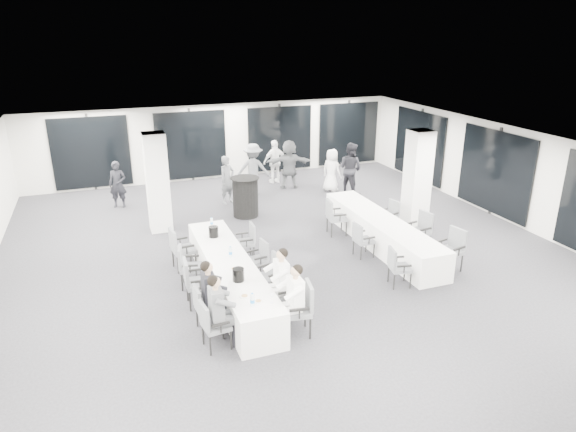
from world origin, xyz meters
name	(u,v)px	position (x,y,z in m)	size (l,w,h in m)	color
room	(308,190)	(0.89, 1.11, 1.39)	(14.04, 16.04, 2.84)	black
column_left	(157,183)	(-2.80, 3.20, 1.40)	(0.60, 0.60, 2.80)	white
column_right	(417,179)	(4.20, 1.00, 1.40)	(0.60, 0.60, 2.80)	white
banquet_table_main	(230,276)	(-1.85, -1.12, 0.38)	(0.90, 5.00, 0.75)	silver
banquet_table_side	(381,232)	(2.52, 0.01, 0.38)	(0.90, 5.00, 0.75)	silver
cocktail_table	(245,197)	(-0.21, 3.45, 0.62)	(0.88, 0.88, 1.22)	black
chair_main_left_near	(212,323)	(-2.68, -3.06, 0.53)	(0.52, 0.56, 0.92)	#4F5257
chair_main_left_second	(205,306)	(-2.68, -2.43, 0.53)	(0.50, 0.55, 0.93)	#4F5257
chair_main_left_mid	(194,280)	(-2.69, -1.41, 0.59)	(0.55, 0.61, 1.04)	#4F5257
chair_main_left_fourth	(187,264)	(-2.68, -0.54, 0.55)	(0.58, 0.61, 0.96)	#4F5257
chair_main_left_far	(180,247)	(-2.69, 0.40, 0.59)	(0.58, 0.62, 1.03)	#4F5257
chair_main_right_near	(301,306)	(-1.01, -3.16, 0.59)	(0.60, 0.64, 1.04)	#4F5257
chair_main_right_second	(286,289)	(-1.02, -2.37, 0.54)	(0.49, 0.54, 0.94)	#4F5257
chair_main_right_mid	(273,272)	(-1.02, -1.55, 0.53)	(0.56, 0.59, 0.93)	#4F5257
chair_main_right_fourth	(259,257)	(-1.03, -0.60, 0.49)	(0.49, 0.53, 0.86)	#4F5257
chair_main_right_far	(247,239)	(-1.02, 0.42, 0.52)	(0.48, 0.53, 0.92)	#4F5257
chair_side_left_near	(397,265)	(1.69, -2.11, 0.51)	(0.54, 0.57, 0.90)	#4F5257
chair_side_left_mid	(362,238)	(1.69, -0.45, 0.51)	(0.47, 0.52, 0.89)	#4F5257
chair_side_left_far	(334,215)	(1.68, 1.14, 0.57)	(0.57, 0.62, 1.01)	#4F5257
chair_side_right_near	(453,247)	(3.36, -1.86, 0.59)	(0.61, 0.65, 1.03)	#4F5257
chair_side_right_mid	(421,228)	(3.36, -0.55, 0.58)	(0.58, 0.62, 1.01)	#4F5257
chair_side_right_far	(391,214)	(3.34, 0.90, 0.49)	(0.52, 0.55, 0.86)	#4F5257
seated_guest_a	(220,307)	(-2.52, -3.05, 0.81)	(0.50, 0.38, 1.44)	#525559
seated_guest_b	(212,291)	(-2.52, -2.43, 0.81)	(0.50, 0.38, 1.44)	black
seated_guest_c	(292,296)	(-1.18, -3.15, 0.81)	(0.50, 0.38, 1.44)	white
seated_guest_d	(278,278)	(-1.18, -2.37, 0.81)	(0.50, 0.38, 1.44)	white
standing_guest_a	(227,177)	(-0.42, 4.85, 0.90)	(0.65, 0.53, 1.79)	#525559
standing_guest_c	(253,166)	(0.67, 5.53, 1.00)	(1.30, 0.66, 2.00)	#525559
standing_guest_d	(275,159)	(1.83, 6.58, 0.91)	(1.07, 0.60, 1.82)	white
standing_guest_e	(332,167)	(3.35, 4.91, 0.85)	(0.82, 0.50, 1.70)	white
standing_guest_f	(289,161)	(2.08, 5.77, 0.99)	(1.82, 0.70, 1.98)	#525559
standing_guest_g	(117,181)	(-3.80, 5.70, 0.85)	(0.62, 0.50, 1.70)	black
standing_guest_h	(350,165)	(3.81, 4.39, 1.02)	(0.98, 0.60, 2.04)	black
ice_bucket_near	(238,275)	(-1.92, -2.08, 0.88)	(0.23, 0.23, 0.26)	black
ice_bucket_far	(214,232)	(-1.88, 0.32, 0.88)	(0.23, 0.23, 0.26)	black
water_bottle_a	(252,300)	(-1.94, -3.12, 0.87)	(0.08, 0.08, 0.24)	silver
water_bottle_b	(230,252)	(-1.79, -0.93, 0.87)	(0.07, 0.07, 0.23)	silver
water_bottle_c	(212,222)	(-1.77, 1.03, 0.86)	(0.07, 0.07, 0.22)	silver
plate_a	(245,296)	(-1.98, -2.73, 0.76)	(0.20, 0.20, 0.03)	white
plate_b	(258,301)	(-1.80, -3.00, 0.76)	(0.18, 0.18, 0.03)	white
plate_c	(235,269)	(-1.86, -1.55, 0.76)	(0.22, 0.22, 0.03)	white
wine_glass	(272,295)	(-1.58, -3.14, 0.91)	(0.08, 0.08, 0.21)	silver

